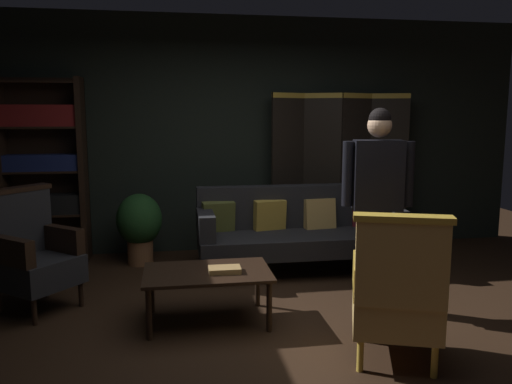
{
  "coord_description": "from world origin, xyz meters",
  "views": [
    {
      "loc": [
        -0.74,
        -3.71,
        1.65
      ],
      "look_at": [
        0.0,
        0.8,
        0.95
      ],
      "focal_mm": 35.72,
      "sensor_mm": 36.0,
      "label": 1
    }
  ],
  "objects_px": {
    "bookshelf": "(44,166)",
    "velvet_couch": "(297,227)",
    "standing_figure": "(377,190)",
    "potted_plant": "(139,224)",
    "armchair_gilt_accent": "(397,292)",
    "armchair_wing_left": "(33,253)",
    "book_tan_leather": "(225,270)",
    "folding_screen": "(339,169)",
    "coffee_table": "(207,276)"
  },
  "relations": [
    {
      "from": "bookshelf",
      "to": "coffee_table",
      "type": "xyz_separation_m",
      "value": [
        1.66,
        -2.0,
        -0.71
      ]
    },
    {
      "from": "armchair_wing_left",
      "to": "coffee_table",
      "type": "bearing_deg",
      "value": -19.84
    },
    {
      "from": "bookshelf",
      "to": "armchair_wing_left",
      "type": "height_order",
      "value": "bookshelf"
    },
    {
      "from": "folding_screen",
      "to": "book_tan_leather",
      "type": "distance_m",
      "value": 2.69
    },
    {
      "from": "velvet_couch",
      "to": "armchair_gilt_accent",
      "type": "bearing_deg",
      "value": -86.15
    },
    {
      "from": "armchair_wing_left",
      "to": "velvet_couch",
      "type": "bearing_deg",
      "value": 16.73
    },
    {
      "from": "bookshelf",
      "to": "book_tan_leather",
      "type": "relative_size",
      "value": 8.14
    },
    {
      "from": "armchair_gilt_accent",
      "to": "potted_plant",
      "type": "bearing_deg",
      "value": 124.83
    },
    {
      "from": "bookshelf",
      "to": "coffee_table",
      "type": "height_order",
      "value": "bookshelf"
    },
    {
      "from": "bookshelf",
      "to": "potted_plant",
      "type": "relative_size",
      "value": 2.6
    },
    {
      "from": "armchair_wing_left",
      "to": "standing_figure",
      "type": "bearing_deg",
      "value": -8.98
    },
    {
      "from": "standing_figure",
      "to": "potted_plant",
      "type": "relative_size",
      "value": 2.16
    },
    {
      "from": "potted_plant",
      "to": "book_tan_leather",
      "type": "distance_m",
      "value": 1.93
    },
    {
      "from": "velvet_couch",
      "to": "potted_plant",
      "type": "height_order",
      "value": "velvet_couch"
    },
    {
      "from": "armchair_gilt_accent",
      "to": "armchair_wing_left",
      "type": "bearing_deg",
      "value": 151.78
    },
    {
      "from": "bookshelf",
      "to": "standing_figure",
      "type": "relative_size",
      "value": 1.2
    },
    {
      "from": "bookshelf",
      "to": "velvet_couch",
      "type": "height_order",
      "value": "bookshelf"
    },
    {
      "from": "folding_screen",
      "to": "armchair_wing_left",
      "type": "distance_m",
      "value": 3.56
    },
    {
      "from": "armchair_wing_left",
      "to": "potted_plant",
      "type": "bearing_deg",
      "value": 56.16
    },
    {
      "from": "coffee_table",
      "to": "armchair_gilt_accent",
      "type": "relative_size",
      "value": 0.96
    },
    {
      "from": "folding_screen",
      "to": "bookshelf",
      "type": "height_order",
      "value": "bookshelf"
    },
    {
      "from": "folding_screen",
      "to": "coffee_table",
      "type": "relative_size",
      "value": 1.9
    },
    {
      "from": "armchair_gilt_accent",
      "to": "standing_figure",
      "type": "relative_size",
      "value": 0.61
    },
    {
      "from": "standing_figure",
      "to": "velvet_couch",
      "type": "bearing_deg",
      "value": 107.87
    },
    {
      "from": "armchair_gilt_accent",
      "to": "standing_figure",
      "type": "bearing_deg",
      "value": 75.83
    },
    {
      "from": "folding_screen",
      "to": "bookshelf",
      "type": "bearing_deg",
      "value": -179.62
    },
    {
      "from": "armchair_gilt_accent",
      "to": "coffee_table",
      "type": "bearing_deg",
      "value": 143.16
    },
    {
      "from": "coffee_table",
      "to": "armchair_wing_left",
      "type": "distance_m",
      "value": 1.53
    },
    {
      "from": "armchair_gilt_accent",
      "to": "book_tan_leather",
      "type": "relative_size",
      "value": 4.13
    },
    {
      "from": "velvet_couch",
      "to": "armchair_wing_left",
      "type": "xyz_separation_m",
      "value": [
        -2.48,
        -0.74,
        0.03
      ]
    },
    {
      "from": "coffee_table",
      "to": "book_tan_leather",
      "type": "distance_m",
      "value": 0.16
    },
    {
      "from": "potted_plant",
      "to": "book_tan_leather",
      "type": "height_order",
      "value": "potted_plant"
    },
    {
      "from": "coffee_table",
      "to": "armchair_gilt_accent",
      "type": "distance_m",
      "value": 1.49
    },
    {
      "from": "standing_figure",
      "to": "potted_plant",
      "type": "xyz_separation_m",
      "value": [
        -2.06,
        1.66,
        -0.57
      ]
    },
    {
      "from": "folding_screen",
      "to": "potted_plant",
      "type": "distance_m",
      "value": 2.45
    },
    {
      "from": "armchair_wing_left",
      "to": "book_tan_leather",
      "type": "bearing_deg",
      "value": -20.15
    },
    {
      "from": "book_tan_leather",
      "to": "folding_screen",
      "type": "bearing_deg",
      "value": 52.15
    },
    {
      "from": "bookshelf",
      "to": "velvet_couch",
      "type": "relative_size",
      "value": 0.97
    },
    {
      "from": "folding_screen",
      "to": "potted_plant",
      "type": "relative_size",
      "value": 2.41
    },
    {
      "from": "armchair_gilt_accent",
      "to": "standing_figure",
      "type": "distance_m",
      "value": 1.12
    },
    {
      "from": "folding_screen",
      "to": "standing_figure",
      "type": "xyz_separation_m",
      "value": [
        -0.32,
        -1.96,
        0.04
      ]
    },
    {
      "from": "folding_screen",
      "to": "book_tan_leather",
      "type": "bearing_deg",
      "value": -127.85
    },
    {
      "from": "bookshelf",
      "to": "armchair_gilt_accent",
      "type": "relative_size",
      "value": 1.97
    },
    {
      "from": "armchair_gilt_accent",
      "to": "armchair_wing_left",
      "type": "distance_m",
      "value": 2.98
    },
    {
      "from": "standing_figure",
      "to": "book_tan_leather",
      "type": "relative_size",
      "value": 6.76
    },
    {
      "from": "folding_screen",
      "to": "standing_figure",
      "type": "height_order",
      "value": "folding_screen"
    },
    {
      "from": "potted_plant",
      "to": "armchair_wing_left",
      "type": "bearing_deg",
      "value": -123.84
    },
    {
      "from": "folding_screen",
      "to": "potted_plant",
      "type": "height_order",
      "value": "folding_screen"
    },
    {
      "from": "armchair_gilt_accent",
      "to": "standing_figure",
      "type": "xyz_separation_m",
      "value": [
        0.24,
        0.96,
        0.54
      ]
    },
    {
      "from": "potted_plant",
      "to": "coffee_table",
      "type": "bearing_deg",
      "value": -69.93
    }
  ]
}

